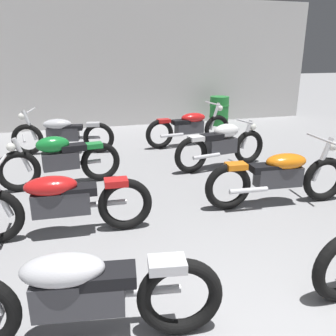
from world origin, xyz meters
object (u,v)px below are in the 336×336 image
Objects in this scene: oil_drum at (219,111)px; motorcycle_left_row_2 at (60,159)px; motorcycle_right_row_1 at (279,175)px; motorcycle_left_row_0 at (77,292)px; motorcycle_left_row_1 at (60,201)px; motorcycle_left_row_3 at (62,133)px; motorcycle_right_row_3 at (190,126)px; motorcycle_right_row_2 at (222,144)px.

motorcycle_left_row_2 is at bearing -139.56° from oil_drum.
oil_drum is (1.68, 5.67, -0.03)m from motorcycle_right_row_1.
motorcycle_left_row_0 is 0.99× the size of motorcycle_left_row_1.
motorcycle_left_row_2 is at bearing -92.13° from motorcycle_left_row_3.
motorcycle_left_row_1 is 4.71m from motorcycle_right_row_3.
motorcycle_left_row_1 is 3.76m from motorcycle_left_row_3.
motorcycle_right_row_3 is at bearing 50.89° from motorcycle_left_row_1.
motorcycle_left_row_3 is 0.99× the size of motorcycle_right_row_3.
motorcycle_left_row_3 is 3.43m from motorcycle_right_row_2.
motorcycle_left_row_2 is at bearing -147.23° from motorcycle_right_row_3.
motorcycle_left_row_0 is 0.99× the size of motorcycle_right_row_1.
oil_drum is at bearing 73.53° from motorcycle_right_row_1.
motorcycle_left_row_1 is at bearing 93.18° from motorcycle_left_row_0.
motorcycle_left_row_0 is 4.62m from motorcycle_right_row_2.
motorcycle_left_row_3 is at bearing 146.46° from motorcycle_right_row_2.
motorcycle_left_row_0 is 1.10× the size of motorcycle_left_row_2.
motorcycle_left_row_3 is 2.53× the size of oil_drum.
motorcycle_right_row_2 is (2.86, -1.89, 0.01)m from motorcycle_left_row_3.
motorcycle_left_row_0 is 2.54× the size of oil_drum.
motorcycle_left_row_1 is at bearing -90.72° from motorcycle_left_row_2.
motorcycle_left_row_1 is at bearing -129.24° from oil_drum.
motorcycle_left_row_0 is at bearing -86.82° from motorcycle_left_row_1.
oil_drum is (4.57, 7.48, -0.03)m from motorcycle_left_row_0.
motorcycle_right_row_1 is 1.00× the size of motorcycle_right_row_3.
motorcycle_left_row_3 reaches higher than motorcycle_right_row_2.
motorcycle_left_row_1 and motorcycle_right_row_3 have the same top height.
motorcycle_left_row_2 and motorcycle_right_row_2 have the same top height.
motorcycle_left_row_3 is at bearing 90.01° from motorcycle_left_row_0.
oil_drum is (4.65, 3.96, -0.03)m from motorcycle_left_row_2.
motorcycle_left_row_3 is at bearing 177.88° from motorcycle_right_row_3.
motorcycle_left_row_0 reaches higher than motorcycle_left_row_2.
motorcycle_left_row_2 is 0.91× the size of motorcycle_right_row_1.
motorcycle_right_row_2 is (2.93, 0.11, 0.00)m from motorcycle_left_row_2.
motorcycle_left_row_1 is 1.01× the size of motorcycle_left_row_3.
motorcycle_right_row_3 is (-0.02, 3.61, 0.00)m from motorcycle_right_row_1.
motorcycle_left_row_1 is 3.50m from motorcycle_right_row_2.
motorcycle_right_row_1 is 1.82m from motorcycle_right_row_2.
motorcycle_left_row_0 is at bearing -89.99° from motorcycle_left_row_3.
motorcycle_right_row_2 is at bearing -114.02° from oil_drum.
motorcycle_left_row_1 is 1.11× the size of motorcycle_right_row_2.
motorcycle_right_row_1 is at bearing 32.02° from motorcycle_left_row_0.
motorcycle_left_row_0 is 3.42m from motorcycle_right_row_1.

